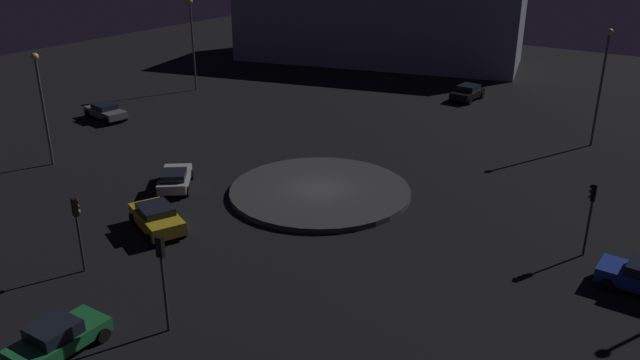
# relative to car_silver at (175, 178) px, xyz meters

# --- Properties ---
(ground_plane) EXTENTS (117.32, 117.32, 0.00)m
(ground_plane) POSITION_rel_car_silver_xyz_m (-8.19, -4.56, -0.70)
(ground_plane) COLOR black
(roundabout_island) EXTENTS (11.44, 11.44, 0.34)m
(roundabout_island) POSITION_rel_car_silver_xyz_m (-8.19, -4.56, -0.53)
(roundabout_island) COLOR #383838
(roundabout_island) RESTS_ON ground_plane
(car_silver) EXTENTS (3.92, 4.25, 1.36)m
(car_silver) POSITION_rel_car_silver_xyz_m (0.00, 0.00, 0.00)
(car_silver) COLOR silver
(car_silver) RESTS_ON ground_plane
(car_black) EXTENTS (2.30, 4.02, 1.42)m
(car_black) POSITION_rel_car_silver_xyz_m (-7.24, -31.27, 0.03)
(car_black) COLOR black
(car_black) RESTS_ON ground_plane
(car_grey) EXTENTS (4.59, 2.60, 1.36)m
(car_grey) POSITION_rel_car_silver_xyz_m (16.30, -7.58, 0.02)
(car_grey) COLOR slate
(car_grey) RESTS_ON ground_plane
(car_yellow) EXTENTS (4.59, 3.41, 1.47)m
(car_yellow) POSITION_rel_car_silver_xyz_m (-3.55, 4.79, 0.08)
(car_yellow) COLOR gold
(car_yellow) RESTS_ON ground_plane
(car_green) EXTENTS (2.12, 3.92, 1.40)m
(car_green) POSITION_rel_car_silver_xyz_m (-8.50, 14.55, 0.01)
(car_green) COLOR #1E7238
(car_green) RESTS_ON ground_plane
(traffic_light_west) EXTENTS (0.36, 0.31, 3.99)m
(traffic_light_west) POSITION_rel_car_silver_xyz_m (-23.94, -5.57, 2.14)
(traffic_light_west) COLOR #2D2D2D
(traffic_light_west) RESTS_ON ground_plane
(traffic_light_north) EXTENTS (0.33, 0.38, 4.44)m
(traffic_light_north) POSITION_rel_car_silver_xyz_m (-11.02, 11.04, 2.44)
(traffic_light_north) COLOR #2D2D2D
(traffic_light_north) RESTS_ON ground_plane
(traffic_light_north_near) EXTENTS (0.35, 0.39, 3.92)m
(traffic_light_north_near) POSITION_rel_car_silver_xyz_m (-3.94, 9.90, 2.09)
(traffic_light_north_near) COLOR #2D2D2D
(traffic_light_north_near) RESTS_ON ground_plane
(streetlamp_southwest) EXTENTS (0.46, 0.46, 8.87)m
(streetlamp_southwest) POSITION_rel_car_silver_xyz_m (-20.26, -23.94, 4.68)
(streetlamp_southwest) COLOR #4C4C51
(streetlamp_southwest) RESTS_ON ground_plane
(streetlamp_east) EXTENTS (0.50, 0.50, 7.92)m
(streetlamp_east) POSITION_rel_car_silver_xyz_m (10.45, 1.74, 4.39)
(streetlamp_east) COLOR #4C4C51
(streetlamp_east) RESTS_ON ground_plane
(streetlamp_southeast) EXTENTS (0.57, 0.57, 9.07)m
(streetlamp_southeast) POSITION_rel_car_silver_xyz_m (17.09, -19.43, 5.41)
(streetlamp_southeast) COLOR #4C4C51
(streetlamp_southeast) RESTS_ON ground_plane
(store_building) EXTENTS (35.34, 20.18, 9.34)m
(store_building) POSITION_rel_car_silver_xyz_m (9.11, -42.83, 3.96)
(store_building) COLOR #8C939E
(store_building) RESTS_ON ground_plane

